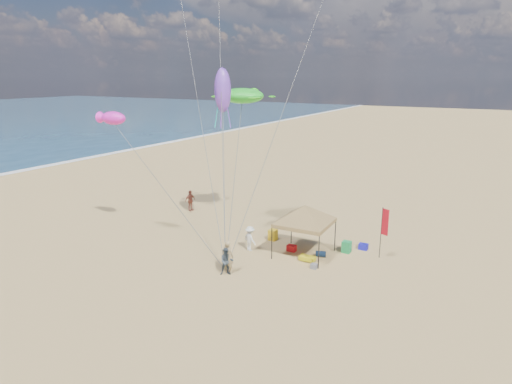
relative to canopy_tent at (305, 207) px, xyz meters
The scene contains 18 objects.
ground 6.06m from the canopy_tent, 115.89° to the right, with size 280.00×280.00×0.00m, color tan.
canopy_tent is the anchor object (origin of this frame).
feather_flag 4.64m from the canopy_tent, 22.58° to the left, with size 0.44×0.21×3.12m.
cooler_red 2.95m from the canopy_tent, 168.90° to the left, with size 0.54×0.38×0.38m, color red.
cooler_blue 4.77m from the canopy_tent, 42.34° to the left, with size 0.54×0.38×0.38m, color #1917BB.
bag_navy 2.99m from the canopy_tent, 13.27° to the left, with size 0.36×0.36×0.60m, color black.
bag_orange 5.02m from the canopy_tent, 116.78° to the left, with size 0.36×0.36×0.60m, color orange.
chair_green 3.76m from the canopy_tent, 38.43° to the left, with size 0.50×0.50×0.70m, color #178241.
chair_yellow 4.03m from the canopy_tent, 155.06° to the left, with size 0.50×0.50×0.70m, color gold.
crate_grey 3.47m from the canopy_tent, 49.68° to the right, with size 0.34×0.30×0.28m, color slate.
beach_cart 2.96m from the canopy_tent, 53.88° to the right, with size 0.90×0.50×0.24m, color gold.
person_near_a 5.43m from the canopy_tent, 121.00° to the right, with size 0.69×0.45×1.88m, color tan.
person_near_b 5.66m from the canopy_tent, 118.75° to the right, with size 0.74×0.58×1.53m, color #333E46.
person_near_c 3.98m from the canopy_tent, 162.21° to the right, with size 1.00×0.58×1.55m, color silver.
person_far_a 12.26m from the canopy_tent, 161.77° to the left, with size 0.97×0.41×1.66m, color #9E503C.
turtle_kite 8.89m from the canopy_tent, 155.79° to the left, with size 3.03×2.42×1.01m, color green.
fish_kite 13.00m from the canopy_tent, 164.21° to the right, with size 1.86×0.93×0.83m, color #F423C7.
squid_kite 8.65m from the canopy_tent, behind, with size 1.02×1.02×2.66m, color purple.
Camera 1 is at (12.07, -18.08, 10.43)m, focal length 31.02 mm.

